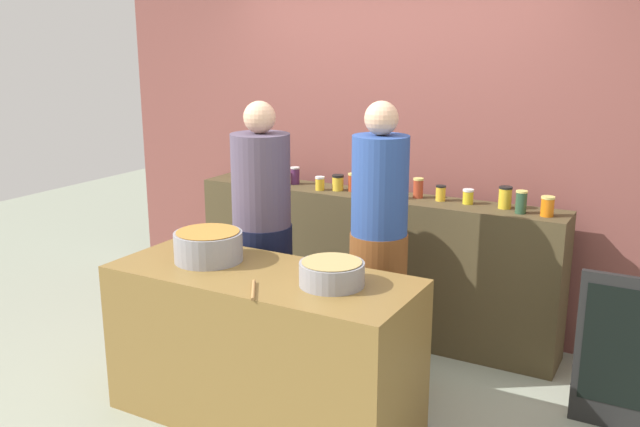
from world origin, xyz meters
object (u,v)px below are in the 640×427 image
at_px(wooden_spoon, 253,290).
at_px(preserve_jar_2, 278,176).
at_px(cook_with_tongs, 262,251).
at_px(preserve_jar_10, 441,193).
at_px(cook_in_cap, 378,260).
at_px(preserve_jar_3, 295,175).
at_px(preserve_jar_5, 338,183).
at_px(chalkboard_sign, 626,355).
at_px(cooking_pot_left, 208,246).
at_px(preserve_jar_6, 353,182).
at_px(cooking_pot_center, 332,274).
at_px(preserve_jar_9, 418,188).
at_px(preserve_jar_13, 521,202).
at_px(preserve_jar_7, 364,186).
at_px(preserve_jar_0, 238,170).
at_px(preserve_jar_11, 468,196).
at_px(preserve_jar_12, 505,197).
at_px(preserve_jar_14, 547,206).
at_px(preserve_jar_8, 393,191).
at_px(preserve_jar_1, 253,174).

bearing_deg(wooden_spoon, preserve_jar_2, 118.49).
bearing_deg(cook_with_tongs, preserve_jar_2, 115.51).
height_order(preserve_jar_10, cook_in_cap, cook_in_cap).
relative_size(preserve_jar_3, preserve_jar_5, 1.13).
bearing_deg(chalkboard_sign, cooking_pot_left, -159.54).
xyz_separation_m(preserve_jar_3, chalkboard_sign, (2.42, -0.59, -0.64)).
bearing_deg(cook_in_cap, cook_with_tongs, -169.35).
xyz_separation_m(preserve_jar_6, preserve_jar_10, (0.65, 0.02, -0.01)).
xyz_separation_m(preserve_jar_10, cooking_pot_center, (-0.07, -1.42, -0.15)).
bearing_deg(preserve_jar_9, chalkboard_sign, -22.89).
bearing_deg(cooking_pot_left, preserve_jar_10, 58.06).
distance_m(preserve_jar_13, cook_in_cap, 0.98).
bearing_deg(preserve_jar_7, preserve_jar_0, 176.44).
distance_m(preserve_jar_9, cook_in_cap, 0.80).
xyz_separation_m(preserve_jar_11, cooking_pot_left, (-1.06, -1.40, -0.12)).
distance_m(preserve_jar_3, preserve_jar_9, 0.98).
bearing_deg(cooking_pot_left, chalkboard_sign, 20.46).
height_order(preserve_jar_2, preserve_jar_5, preserve_jar_2).
height_order(preserve_jar_3, cook_in_cap, cook_in_cap).
distance_m(cook_with_tongs, cook_in_cap, 0.76).
xyz_separation_m(preserve_jar_0, preserve_jar_12, (2.10, 0.01, 0.01)).
height_order(preserve_jar_7, preserve_jar_11, preserve_jar_7).
distance_m(preserve_jar_2, preserve_jar_9, 1.08).
relative_size(preserve_jar_5, preserve_jar_14, 0.91).
height_order(preserve_jar_14, cook_with_tongs, cook_with_tongs).
bearing_deg(preserve_jar_2, cook_with_tongs, -64.49).
bearing_deg(preserve_jar_7, preserve_jar_13, 0.20).
relative_size(preserve_jar_5, preserve_jar_11, 1.15).
distance_m(preserve_jar_6, preserve_jar_9, 0.49).
xyz_separation_m(preserve_jar_10, chalkboard_sign, (1.28, -0.60, -0.63)).
bearing_deg(preserve_jar_13, wooden_spoon, -119.97).
bearing_deg(wooden_spoon, preserve_jar_10, 77.61).
bearing_deg(preserve_jar_3, preserve_jar_12, 0.11).
bearing_deg(preserve_jar_8, preserve_jar_3, 173.60).
bearing_deg(cooking_pot_left, cook_in_cap, 41.76).
bearing_deg(cooking_pot_left, preserve_jar_3, 100.88).
xyz_separation_m(preserve_jar_6, cook_in_cap, (0.53, -0.71, -0.30)).
distance_m(preserve_jar_0, preserve_jar_8, 1.36).
distance_m(preserve_jar_11, wooden_spoon, 1.79).
bearing_deg(cook_in_cap, preserve_jar_13, 43.70).
xyz_separation_m(preserve_jar_1, preserve_jar_3, (0.34, 0.05, 0.01)).
distance_m(preserve_jar_13, cooking_pot_center, 1.48).
relative_size(preserve_jar_9, chalkboard_sign, 0.16).
distance_m(preserve_jar_1, wooden_spoon, 1.98).
distance_m(preserve_jar_13, chalkboard_sign, 1.10).
height_order(preserve_jar_8, preserve_jar_14, preserve_jar_14).
bearing_deg(preserve_jar_14, preserve_jar_11, 171.35).
bearing_deg(wooden_spoon, preserve_jar_14, 56.06).
relative_size(preserve_jar_3, cooking_pot_left, 0.33).
relative_size(preserve_jar_8, preserve_jar_14, 0.85).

